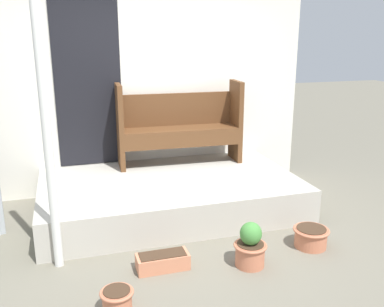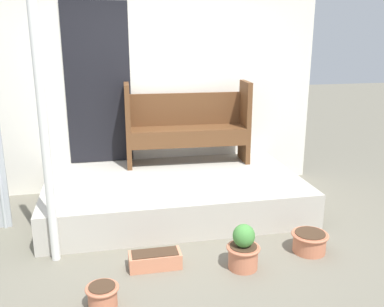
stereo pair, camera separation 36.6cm
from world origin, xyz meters
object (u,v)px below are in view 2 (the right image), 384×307
planter_box_rect (155,260)px  flower_pot_middle (243,249)px  flower_pot_right (310,241)px  flower_pot_left (102,295)px  support_post (44,129)px  bench (187,123)px

planter_box_rect → flower_pot_middle: bearing=-12.6°
flower_pot_right → flower_pot_left: bearing=-166.5°
support_post → flower_pot_left: size_ratio=9.54×
flower_pot_left → planter_box_rect: bearing=46.4°
bench → flower_pot_middle: size_ratio=3.77×
support_post → flower_pot_middle: size_ratio=5.90×
support_post → planter_box_rect: size_ratio=5.32×
support_post → flower_pot_middle: 2.02m
bench → planter_box_rect: size_ratio=3.40×
support_post → flower_pot_middle: support_post is taller
flower_pot_left → planter_box_rect: (0.46, 0.49, -0.03)m
support_post → flower_pot_right: (2.36, -0.35, -1.12)m
flower_pot_middle → planter_box_rect: size_ratio=0.90×
support_post → bench: size_ratio=1.56×
support_post → flower_pot_right: bearing=-8.5°
bench → flower_pot_middle: bench is taller
flower_pot_right → planter_box_rect: 1.48m
flower_pot_left → flower_pot_middle: 1.27m
bench → flower_pot_left: (-1.13, -2.33, -0.82)m
bench → flower_pot_middle: bearing=-84.6°
bench → support_post: bearing=-133.1°
bench → planter_box_rect: bench is taller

